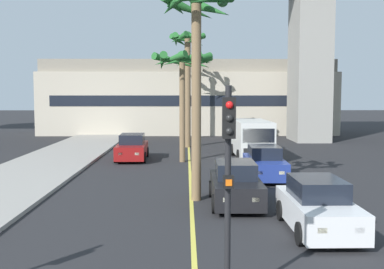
% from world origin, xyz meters
% --- Properties ---
extents(lane_stripe_center, '(0.14, 56.00, 0.01)m').
position_xyz_m(lane_stripe_center, '(0.00, 24.00, 0.00)').
color(lane_stripe_center, '#DBCC4C').
rests_on(lane_stripe_center, ground).
extents(pier_building_backdrop, '(28.71, 8.04, 7.23)m').
position_xyz_m(pier_building_backdrop, '(0.00, 47.12, 3.55)').
color(pier_building_backdrop, '#BCB29E').
rests_on(pier_building_backdrop, ground).
extents(car_queue_front, '(1.93, 4.15, 1.56)m').
position_xyz_m(car_queue_front, '(3.52, 20.72, 0.72)').
color(car_queue_front, navy).
rests_on(car_queue_front, ground).
extents(car_queue_second, '(1.89, 4.13, 1.56)m').
position_xyz_m(car_queue_second, '(-3.47, 27.20, 0.72)').
color(car_queue_second, maroon).
rests_on(car_queue_second, ground).
extents(car_queue_third, '(1.85, 4.11, 1.56)m').
position_xyz_m(car_queue_third, '(3.67, 12.08, 0.72)').
color(car_queue_third, white).
rests_on(car_queue_third, ground).
extents(car_queue_fourth, '(1.88, 4.12, 1.56)m').
position_xyz_m(car_queue_fourth, '(1.61, 15.54, 0.72)').
color(car_queue_fourth, black).
rests_on(car_queue_fourth, ground).
extents(delivery_van, '(2.22, 5.28, 2.36)m').
position_xyz_m(delivery_van, '(3.84, 27.60, 1.29)').
color(delivery_van, silver).
rests_on(delivery_van, ground).
extents(traffic_light_median_near, '(0.24, 0.37, 4.20)m').
position_xyz_m(traffic_light_median_near, '(0.60, 7.24, 2.71)').
color(traffic_light_median_near, black).
rests_on(traffic_light_median_near, ground).
extents(palm_tree_near_median, '(3.60, 3.61, 6.48)m').
position_xyz_m(palm_tree_near_median, '(-0.44, 26.29, 5.49)').
color(palm_tree_near_median, brown).
rests_on(palm_tree_near_median, ground).
extents(palm_tree_mid_median, '(2.78, 2.80, 8.55)m').
position_xyz_m(palm_tree_mid_median, '(-0.09, 33.94, 6.55)').
color(palm_tree_mid_median, brown).
rests_on(palm_tree_mid_median, ground).
extents(palm_tree_far_median, '(3.42, 3.42, 7.40)m').
position_xyz_m(palm_tree_far_median, '(0.47, 40.78, 6.19)').
color(palm_tree_far_median, brown).
rests_on(palm_tree_far_median, ground).
extents(palm_tree_farthest_median, '(2.87, 2.91, 7.85)m').
position_xyz_m(palm_tree_farthest_median, '(0.20, 16.19, 6.35)').
color(palm_tree_farthest_median, brown).
rests_on(palm_tree_farthest_median, ground).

